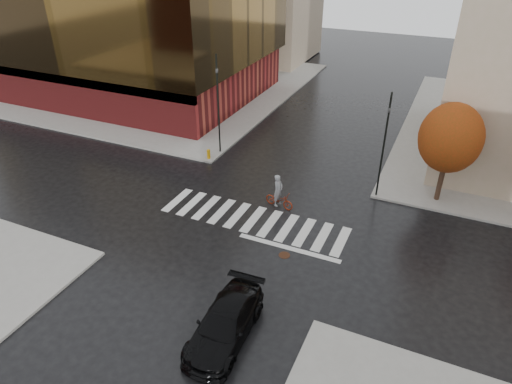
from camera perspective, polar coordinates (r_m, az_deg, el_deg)
ground at (r=27.65m, az=-0.76°, el=-3.96°), size 120.00×120.00×0.00m
sidewalk_nw at (r=54.01m, az=-11.92°, el=13.13°), size 30.00×30.00×0.15m
crosswalk at (r=28.02m, az=-0.33°, el=-3.43°), size 12.00×3.00×0.01m
office_glass at (r=50.50m, az=-16.04°, el=21.06°), size 27.00×19.00×16.00m
tree_ne_a at (r=30.17m, az=23.15°, el=6.21°), size 3.80×3.80×6.50m
sedan at (r=20.52m, az=-3.90°, el=-16.10°), size 2.40×5.35×1.52m
cyclist at (r=28.88m, az=2.88°, el=-0.54°), size 2.07×1.04×2.25m
traffic_light_nw at (r=34.61m, az=-4.78°, el=11.63°), size 0.23×0.21×7.59m
traffic_light_ne at (r=29.49m, az=15.78°, el=6.30°), size 0.19×0.21×7.01m
fire_hydrant at (r=35.01m, az=-5.95°, el=4.84°), size 0.28×0.28×0.77m
manhole at (r=25.23m, az=3.57°, el=-7.88°), size 0.66×0.66×0.01m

